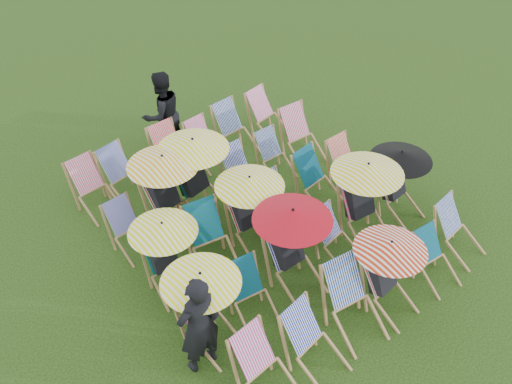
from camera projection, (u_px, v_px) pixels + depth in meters
ground at (269, 234)px, 9.57m from camera, size 100.00×100.00×0.00m
deckchair_0 at (267, 370)px, 7.05m from camera, size 0.68×0.90×0.92m
deckchair_1 at (316, 344)px, 7.34m from camera, size 0.73×0.93×0.93m
deckchair_2 at (355, 303)px, 7.81m from camera, size 0.79×1.01×1.01m
deckchair_3 at (390, 276)px, 8.00m from camera, size 1.03×1.10×1.22m
deckchair_4 at (437, 259)px, 8.56m from camera, size 0.60×0.79×0.82m
deckchair_5 at (460, 231)px, 8.99m from camera, size 0.68×0.88×0.89m
deckchair_6 at (206, 309)px, 7.52m from camera, size 1.07×1.16×1.27m
deckchair_7 at (253, 296)px, 8.01m from camera, size 0.67×0.85×0.85m
deckchair_8 at (294, 248)px, 8.30m from camera, size 1.16×1.21×1.38m
deckchair_9 at (338, 237)px, 8.93m from camera, size 0.66×0.83×0.82m
deckchair_10 at (366, 200)px, 9.12m from camera, size 1.16×1.23×1.38m
deckchair_11 at (400, 183)px, 9.58m from camera, size 1.04×1.11×1.23m
deckchair_12 at (166, 256)px, 8.31m from camera, size 1.01×1.07×1.20m
deckchair_13 at (212, 240)px, 8.76m from camera, size 0.79×0.99×0.98m
deckchair_14 at (251, 212)px, 8.97m from camera, size 1.10×1.14×1.30m
deckchair_15 at (281, 206)px, 9.42m from camera, size 0.67×0.89×0.93m
deckchair_16 at (319, 181)px, 9.90m from camera, size 0.74×0.95×0.96m
deckchair_17 at (349, 165)px, 10.31m from camera, size 0.60×0.82×0.88m
deckchair_18 at (130, 229)px, 9.06m from camera, size 0.59×0.79×0.82m
deckchair_19 at (168, 192)px, 9.27m from camera, size 1.17×1.26×1.38m
deckchair_20 at (198, 176)px, 9.57m from camera, size 1.20×1.30×1.42m
deckchair_21 at (243, 173)px, 10.12m from camera, size 0.58×0.81×0.88m
deckchair_22 at (276, 155)px, 10.59m from camera, size 0.55×0.76×0.82m
deckchair_23 at (303, 136)px, 10.94m from camera, size 0.70×0.94×0.97m
deckchair_24 at (94, 188)px, 9.78m from camera, size 0.67×0.88×0.91m
deckchair_25 at (125, 175)px, 10.05m from camera, size 0.74×0.93×0.91m
deckchair_26 at (174, 153)px, 10.52m from camera, size 0.64×0.89×0.95m
deckchair_27 at (207, 144)px, 10.84m from camera, size 0.62×0.82×0.85m
deckchair_28 at (236, 129)px, 11.14m from camera, size 0.67×0.90×0.94m
deckchair_29 at (269, 115)px, 11.55m from camera, size 0.75×0.94×0.93m
person_left at (198, 325)px, 7.14m from camera, size 0.61×0.41×1.64m
person_rear at (162, 114)px, 10.83m from camera, size 0.86×0.67×1.73m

